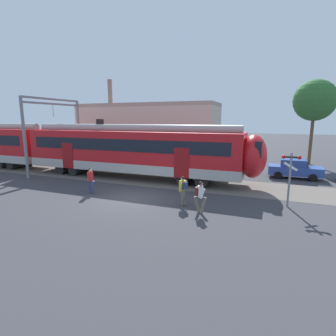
% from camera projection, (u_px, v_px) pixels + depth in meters
% --- Properties ---
extents(ground_plane, '(160.00, 160.00, 0.00)m').
position_uv_depth(ground_plane, '(129.00, 199.00, 15.73)').
color(ground_plane, '#38383D').
extents(track_bed, '(80.00, 4.40, 0.01)m').
position_uv_depth(track_bed, '(31.00, 168.00, 25.48)').
color(track_bed, '#605951').
rests_on(track_bed, ground).
extents(commuter_train, '(38.05, 3.07, 4.73)m').
position_uv_depth(commuter_train, '(48.00, 146.00, 24.17)').
color(commuter_train, '#B7B2AD').
rests_on(commuter_train, ground).
extents(pedestrian_red, '(0.68, 0.54, 1.67)m').
position_uv_depth(pedestrian_red, '(91.00, 179.00, 16.76)').
color(pedestrian_red, navy).
rests_on(pedestrian_red, ground).
extents(pedestrian_yellow, '(0.55, 0.67, 1.67)m').
position_uv_depth(pedestrian_yellow, '(183.00, 188.00, 14.38)').
color(pedestrian_yellow, '#6B6051').
rests_on(pedestrian_yellow, ground).
extents(pedestrian_white, '(0.71, 0.52, 1.67)m').
position_uv_depth(pedestrian_white, '(200.00, 194.00, 13.21)').
color(pedestrian_white, '#6B6051').
rests_on(pedestrian_white, ground).
extents(parked_car_blue, '(4.02, 1.80, 1.54)m').
position_uv_depth(parked_car_blue, '(295.00, 169.00, 21.14)').
color(parked_car_blue, '#284799').
rests_on(parked_car_blue, ground).
extents(catenary_gantry, '(0.24, 6.64, 6.53)m').
position_uv_depth(catenary_gantry, '(54.00, 124.00, 23.47)').
color(catenary_gantry, gray).
rests_on(catenary_gantry, ground).
extents(crossing_signal, '(0.96, 0.22, 3.00)m').
position_uv_depth(crossing_signal, '(290.00, 171.00, 13.97)').
color(crossing_signal, gray).
rests_on(crossing_signal, ground).
extents(background_building, '(15.61, 5.00, 9.20)m').
position_uv_depth(background_building, '(147.00, 133.00, 29.42)').
color(background_building, beige).
rests_on(background_building, ground).
extents(street_tree_right, '(4.16, 4.16, 8.69)m').
position_uv_depth(street_tree_right, '(315.00, 101.00, 26.63)').
color(street_tree_right, brown).
rests_on(street_tree_right, ground).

